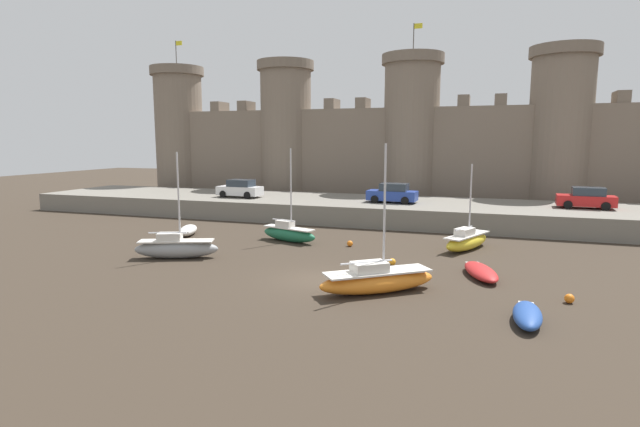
% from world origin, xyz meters
% --- Properties ---
extents(ground_plane, '(160.00, 160.00, 0.00)m').
position_xyz_m(ground_plane, '(0.00, 0.00, 0.00)').
color(ground_plane, '#382D23').
extents(quay_road, '(67.67, 10.00, 1.62)m').
position_xyz_m(quay_road, '(0.00, 19.67, 0.81)').
color(quay_road, slate).
rests_on(quay_road, ground).
extents(castle, '(61.91, 6.24, 18.39)m').
position_xyz_m(castle, '(-0.00, 29.79, 6.75)').
color(castle, '#7A6B5B').
rests_on(castle, ground).
extents(sailboat_near_channel_right, '(3.08, 4.87, 5.36)m').
position_xyz_m(sailboat_near_channel_right, '(6.64, 9.53, 0.58)').
color(sailboat_near_channel_right, yellow).
rests_on(sailboat_near_channel_right, ground).
extents(sailboat_midflat_right, '(4.93, 2.88, 6.15)m').
position_xyz_m(sailboat_midflat_right, '(-9.29, 1.74, 0.63)').
color(sailboat_midflat_right, gray).
rests_on(sailboat_midflat_right, ground).
extents(sailboat_foreground_right, '(5.32, 4.60, 6.68)m').
position_xyz_m(sailboat_foreground_right, '(3.20, -1.05, 0.59)').
color(sailboat_foreground_right, orange).
rests_on(sailboat_foreground_right, ground).
extents(sailboat_midflat_centre, '(4.50, 2.32, 6.29)m').
position_xyz_m(sailboat_midflat_centre, '(-4.91, 8.31, 0.60)').
color(sailboat_midflat_centre, '#1E6B47').
rests_on(sailboat_midflat_centre, ground).
extents(rowboat_foreground_left, '(1.11, 3.05, 0.61)m').
position_xyz_m(rowboat_foreground_left, '(9.36, -2.96, 0.32)').
color(rowboat_foreground_left, '#234793').
rests_on(rowboat_foreground_left, ground).
extents(rowboat_near_channel_left, '(2.10, 3.22, 0.69)m').
position_xyz_m(rowboat_near_channel_left, '(-12.73, 8.19, 0.36)').
color(rowboat_near_channel_left, silver).
rests_on(rowboat_near_channel_left, ground).
extents(rowboat_foreground_centre, '(2.35, 3.93, 0.57)m').
position_xyz_m(rowboat_foreground_centre, '(7.60, 3.15, 0.30)').
color(rowboat_foreground_centre, red).
rests_on(rowboat_foreground_centre, ground).
extents(mooring_buoy_near_shore, '(0.40, 0.40, 0.40)m').
position_xyz_m(mooring_buoy_near_shore, '(11.21, 0.08, 0.20)').
color(mooring_buoy_near_shore, orange).
rests_on(mooring_buoy_near_shore, ground).
extents(mooring_buoy_mid_mud, '(0.38, 0.38, 0.38)m').
position_xyz_m(mooring_buoy_mid_mud, '(-0.55, 8.10, 0.19)').
color(mooring_buoy_mid_mud, orange).
rests_on(mooring_buoy_mid_mud, ground).
extents(mooring_buoy_off_centre, '(0.39, 0.39, 0.39)m').
position_xyz_m(mooring_buoy_off_centre, '(2.96, 4.07, 0.19)').
color(mooring_buoy_off_centre, orange).
rests_on(mooring_buoy_off_centre, ground).
extents(car_quay_centre_east, '(4.18, 2.05, 1.62)m').
position_xyz_m(car_quay_centre_east, '(-13.78, 18.32, 2.40)').
color(car_quay_centre_east, silver).
rests_on(car_quay_centre_east, quay_road).
extents(car_quay_centre_west, '(4.18, 2.05, 1.62)m').
position_xyz_m(car_quay_centre_west, '(14.96, 20.06, 2.40)').
color(car_quay_centre_west, red).
rests_on(car_quay_centre_west, quay_road).
extents(car_quay_west, '(4.18, 2.05, 1.62)m').
position_xyz_m(car_quay_west, '(0.21, 18.83, 2.40)').
color(car_quay_west, '#263F99').
rests_on(car_quay_west, quay_road).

